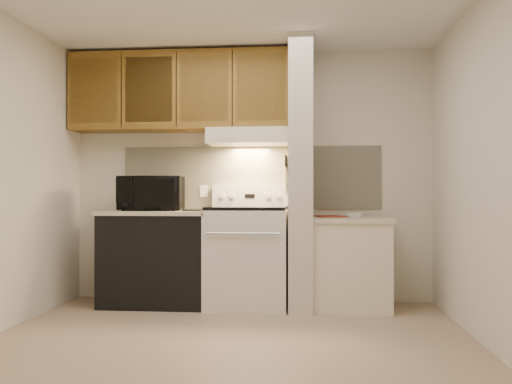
# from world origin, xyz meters

# --- Properties ---
(floor) EXTENTS (3.60, 3.60, 0.00)m
(floor) POSITION_xyz_m (0.00, 0.00, 0.00)
(floor) COLOR tan
(floor) RESTS_ON ground
(ceiling) EXTENTS (3.60, 3.60, 0.00)m
(ceiling) POSITION_xyz_m (0.00, 0.00, 2.50)
(ceiling) COLOR white
(ceiling) RESTS_ON wall_back
(wall_back) EXTENTS (3.60, 2.50, 0.02)m
(wall_back) POSITION_xyz_m (0.00, 1.50, 1.25)
(wall_back) COLOR beige
(wall_back) RESTS_ON floor
(wall_right) EXTENTS (0.02, 3.00, 2.50)m
(wall_right) POSITION_xyz_m (1.80, 0.00, 1.25)
(wall_right) COLOR beige
(wall_right) RESTS_ON floor
(backsplash) EXTENTS (2.60, 0.02, 0.63)m
(backsplash) POSITION_xyz_m (0.00, 1.49, 1.24)
(backsplash) COLOR beige
(backsplash) RESTS_ON wall_back
(range_body) EXTENTS (0.76, 0.65, 0.92)m
(range_body) POSITION_xyz_m (0.00, 1.16, 0.46)
(range_body) COLOR silver
(range_body) RESTS_ON floor
(oven_window) EXTENTS (0.50, 0.01, 0.30)m
(oven_window) POSITION_xyz_m (0.00, 0.84, 0.50)
(oven_window) COLOR black
(oven_window) RESTS_ON range_body
(oven_handle) EXTENTS (0.65, 0.02, 0.02)m
(oven_handle) POSITION_xyz_m (0.00, 0.80, 0.72)
(oven_handle) COLOR silver
(oven_handle) RESTS_ON range_body
(cooktop) EXTENTS (0.74, 0.64, 0.03)m
(cooktop) POSITION_xyz_m (0.00, 1.16, 0.94)
(cooktop) COLOR black
(cooktop) RESTS_ON range_body
(range_backguard) EXTENTS (0.76, 0.08, 0.20)m
(range_backguard) POSITION_xyz_m (0.00, 1.44, 1.05)
(range_backguard) COLOR silver
(range_backguard) RESTS_ON range_body
(range_display) EXTENTS (0.10, 0.01, 0.04)m
(range_display) POSITION_xyz_m (0.00, 1.40, 1.05)
(range_display) COLOR black
(range_display) RESTS_ON range_backguard
(range_knob_left_outer) EXTENTS (0.05, 0.02, 0.05)m
(range_knob_left_outer) POSITION_xyz_m (-0.28, 1.40, 1.05)
(range_knob_left_outer) COLOR silver
(range_knob_left_outer) RESTS_ON range_backguard
(range_knob_left_inner) EXTENTS (0.05, 0.02, 0.05)m
(range_knob_left_inner) POSITION_xyz_m (-0.18, 1.40, 1.05)
(range_knob_left_inner) COLOR silver
(range_knob_left_inner) RESTS_ON range_backguard
(range_knob_right_inner) EXTENTS (0.05, 0.02, 0.05)m
(range_knob_right_inner) POSITION_xyz_m (0.18, 1.40, 1.05)
(range_knob_right_inner) COLOR silver
(range_knob_right_inner) RESTS_ON range_backguard
(range_knob_right_outer) EXTENTS (0.05, 0.02, 0.05)m
(range_knob_right_outer) POSITION_xyz_m (0.28, 1.40, 1.05)
(range_knob_right_outer) COLOR silver
(range_knob_right_outer) RESTS_ON range_backguard
(dishwasher_front) EXTENTS (1.00, 0.63, 0.87)m
(dishwasher_front) POSITION_xyz_m (-0.88, 1.17, 0.43)
(dishwasher_front) COLOR black
(dishwasher_front) RESTS_ON floor
(left_countertop) EXTENTS (1.04, 0.67, 0.04)m
(left_countertop) POSITION_xyz_m (-0.88, 1.17, 0.89)
(left_countertop) COLOR beige
(left_countertop) RESTS_ON dishwasher_front
(spoon_rest) EXTENTS (0.22, 0.15, 0.01)m
(spoon_rest) POSITION_xyz_m (-0.48, 0.97, 0.92)
(spoon_rest) COLOR black
(spoon_rest) RESTS_ON left_countertop
(teal_jar) EXTENTS (0.12, 0.12, 0.10)m
(teal_jar) POSITION_xyz_m (-1.23, 1.31, 0.96)
(teal_jar) COLOR #296162
(teal_jar) RESTS_ON left_countertop
(outlet) EXTENTS (0.08, 0.01, 0.12)m
(outlet) POSITION_xyz_m (-0.48, 1.48, 1.10)
(outlet) COLOR #EEE2CA
(outlet) RESTS_ON backsplash
(microwave) EXTENTS (0.63, 0.46, 0.33)m
(microwave) POSITION_xyz_m (-0.93, 1.15, 1.07)
(microwave) COLOR black
(microwave) RESTS_ON left_countertop
(partition_pillar) EXTENTS (0.22, 0.70, 2.50)m
(partition_pillar) POSITION_xyz_m (0.51, 1.15, 1.25)
(partition_pillar) COLOR beige
(partition_pillar) RESTS_ON floor
(pillar_trim) EXTENTS (0.01, 0.70, 0.04)m
(pillar_trim) POSITION_xyz_m (0.39, 1.15, 1.30)
(pillar_trim) COLOR brown
(pillar_trim) RESTS_ON partition_pillar
(knife_strip) EXTENTS (0.02, 0.42, 0.04)m
(knife_strip) POSITION_xyz_m (0.39, 1.10, 1.32)
(knife_strip) COLOR black
(knife_strip) RESTS_ON partition_pillar
(knife_blade_a) EXTENTS (0.01, 0.03, 0.16)m
(knife_blade_a) POSITION_xyz_m (0.38, 0.95, 1.22)
(knife_blade_a) COLOR silver
(knife_blade_a) RESTS_ON knife_strip
(knife_handle_a) EXTENTS (0.02, 0.02, 0.10)m
(knife_handle_a) POSITION_xyz_m (0.38, 0.94, 1.37)
(knife_handle_a) COLOR black
(knife_handle_a) RESTS_ON knife_strip
(knife_blade_b) EXTENTS (0.01, 0.04, 0.18)m
(knife_blade_b) POSITION_xyz_m (0.38, 1.01, 1.21)
(knife_blade_b) COLOR silver
(knife_blade_b) RESTS_ON knife_strip
(knife_handle_b) EXTENTS (0.02, 0.02, 0.10)m
(knife_handle_b) POSITION_xyz_m (0.38, 1.03, 1.37)
(knife_handle_b) COLOR black
(knife_handle_b) RESTS_ON knife_strip
(knife_blade_c) EXTENTS (0.01, 0.04, 0.20)m
(knife_blade_c) POSITION_xyz_m (0.38, 1.10, 1.20)
(knife_blade_c) COLOR silver
(knife_blade_c) RESTS_ON knife_strip
(knife_handle_c) EXTENTS (0.02, 0.02, 0.10)m
(knife_handle_c) POSITION_xyz_m (0.38, 1.10, 1.37)
(knife_handle_c) COLOR black
(knife_handle_c) RESTS_ON knife_strip
(knife_blade_d) EXTENTS (0.01, 0.04, 0.16)m
(knife_blade_d) POSITION_xyz_m (0.38, 1.17, 1.22)
(knife_blade_d) COLOR silver
(knife_blade_d) RESTS_ON knife_strip
(knife_handle_d) EXTENTS (0.02, 0.02, 0.10)m
(knife_handle_d) POSITION_xyz_m (0.38, 1.17, 1.37)
(knife_handle_d) COLOR black
(knife_handle_d) RESTS_ON knife_strip
(knife_blade_e) EXTENTS (0.01, 0.04, 0.18)m
(knife_blade_e) POSITION_xyz_m (0.38, 1.27, 1.21)
(knife_blade_e) COLOR silver
(knife_blade_e) RESTS_ON knife_strip
(knife_handle_e) EXTENTS (0.02, 0.02, 0.10)m
(knife_handle_e) POSITION_xyz_m (0.38, 1.26, 1.37)
(knife_handle_e) COLOR black
(knife_handle_e) RESTS_ON knife_strip
(oven_mitt) EXTENTS (0.03, 0.10, 0.25)m
(oven_mitt) POSITION_xyz_m (0.38, 1.32, 1.19)
(oven_mitt) COLOR gray
(oven_mitt) RESTS_ON partition_pillar
(right_cab_base) EXTENTS (0.70, 0.60, 0.81)m
(right_cab_base) POSITION_xyz_m (0.97, 1.15, 0.40)
(right_cab_base) COLOR #EEE2CA
(right_cab_base) RESTS_ON floor
(right_countertop) EXTENTS (0.74, 0.64, 0.04)m
(right_countertop) POSITION_xyz_m (0.97, 1.15, 0.83)
(right_countertop) COLOR beige
(right_countertop) RESTS_ON right_cab_base
(red_folder) EXTENTS (0.34, 0.39, 0.01)m
(red_folder) POSITION_xyz_m (0.79, 1.25, 0.86)
(red_folder) COLOR #9E3420
(red_folder) RESTS_ON right_countertop
(white_box) EXTENTS (0.16, 0.14, 0.04)m
(white_box) POSITION_xyz_m (1.04, 1.33, 0.87)
(white_box) COLOR white
(white_box) RESTS_ON right_countertop
(range_hood) EXTENTS (0.78, 0.44, 0.15)m
(range_hood) POSITION_xyz_m (0.00, 1.28, 1.62)
(range_hood) COLOR #EEE2CA
(range_hood) RESTS_ON upper_cabinets
(hood_lip) EXTENTS (0.78, 0.04, 0.06)m
(hood_lip) POSITION_xyz_m (0.00, 1.07, 1.58)
(hood_lip) COLOR #EEE2CA
(hood_lip) RESTS_ON range_hood
(upper_cabinets) EXTENTS (2.18, 0.33, 0.77)m
(upper_cabinets) POSITION_xyz_m (-0.69, 1.32, 2.08)
(upper_cabinets) COLOR brown
(upper_cabinets) RESTS_ON wall_back
(cab_door_a) EXTENTS (0.46, 0.01, 0.63)m
(cab_door_a) POSITION_xyz_m (-1.51, 1.17, 2.08)
(cab_door_a) COLOR brown
(cab_door_a) RESTS_ON upper_cabinets
(cab_gap_a) EXTENTS (0.01, 0.01, 0.73)m
(cab_gap_a) POSITION_xyz_m (-1.23, 1.16, 2.08)
(cab_gap_a) COLOR black
(cab_gap_a) RESTS_ON upper_cabinets
(cab_door_b) EXTENTS (0.46, 0.01, 0.63)m
(cab_door_b) POSITION_xyz_m (-0.96, 1.17, 2.08)
(cab_door_b) COLOR brown
(cab_door_b) RESTS_ON upper_cabinets
(cab_gap_b) EXTENTS (0.01, 0.01, 0.73)m
(cab_gap_b) POSITION_xyz_m (-0.69, 1.16, 2.08)
(cab_gap_b) COLOR black
(cab_gap_b) RESTS_ON upper_cabinets
(cab_door_c) EXTENTS (0.46, 0.01, 0.63)m
(cab_door_c) POSITION_xyz_m (-0.42, 1.17, 2.08)
(cab_door_c) COLOR brown
(cab_door_c) RESTS_ON upper_cabinets
(cab_gap_c) EXTENTS (0.01, 0.01, 0.73)m
(cab_gap_c) POSITION_xyz_m (-0.14, 1.16, 2.08)
(cab_gap_c) COLOR black
(cab_gap_c) RESTS_ON upper_cabinets
(cab_door_d) EXTENTS (0.46, 0.01, 0.63)m
(cab_door_d) POSITION_xyz_m (0.13, 1.17, 2.08)
(cab_door_d) COLOR brown
(cab_door_d) RESTS_ON upper_cabinets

